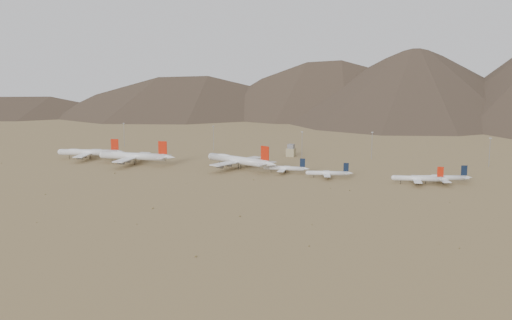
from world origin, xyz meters
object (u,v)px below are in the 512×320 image
at_px(widebody_centre, 134,156).
at_px(control_tower, 291,151).
at_px(widebody_east, 239,160).
at_px(narrowbody_a, 286,168).
at_px(widebody_west, 89,152).
at_px(narrowbody_b, 329,173).

xyz_separation_m(widebody_centre, control_tower, (117.55, 93.49, -2.24)).
relative_size(widebody_east, narrowbody_a, 1.87).
height_order(widebody_centre, widebody_east, widebody_east).
bearing_deg(widebody_east, widebody_west, -159.87).
bearing_deg(widebody_east, narrowbody_a, 14.09).
relative_size(widebody_east, narrowbody_b, 2.00).
height_order(narrowbody_a, control_tower, narrowbody_a).
xyz_separation_m(widebody_west, narrowbody_a, (194.59, 0.63, -2.58)).
bearing_deg(control_tower, narrowbody_a, -75.25).
distance_m(widebody_centre, widebody_east, 97.22).
distance_m(widebody_west, widebody_centre, 55.46).
bearing_deg(narrowbody_b, widebody_east, 156.66).
bearing_deg(widebody_west, widebody_centre, -25.01).
xyz_separation_m(widebody_centre, narrowbody_a, (139.79, 9.07, -3.37)).
xyz_separation_m(narrowbody_b, control_tower, (-60.27, 91.69, 1.30)).
distance_m(narrowbody_a, control_tower, 87.31).
xyz_separation_m(widebody_centre, widebody_east, (96.42, 12.48, 0.21)).
height_order(widebody_centre, control_tower, widebody_centre).
relative_size(widebody_centre, control_tower, 6.14).
height_order(widebody_centre, narrowbody_a, widebody_centre).
bearing_deg(narrowbody_b, widebody_centre, 164.72).
bearing_deg(widebody_centre, narrowbody_a, -2.69).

